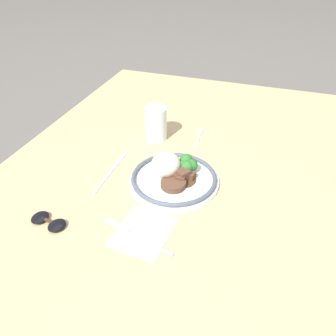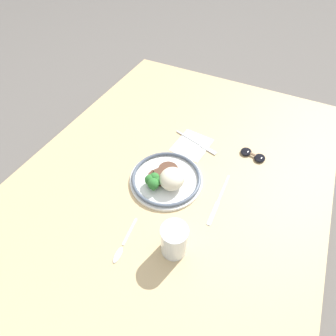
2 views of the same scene
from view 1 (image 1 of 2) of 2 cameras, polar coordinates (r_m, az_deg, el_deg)
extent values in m
plane|color=#5B5651|center=(0.95, 0.98, -2.66)|extent=(8.00, 8.00, 0.00)
cube|color=tan|center=(0.94, 0.99, -1.90)|extent=(1.49, 1.01, 0.03)
cube|color=silver|center=(0.77, -4.29, -10.97)|extent=(0.15, 0.13, 0.00)
cylinder|color=white|center=(0.90, 1.04, -2.20)|extent=(0.25, 0.25, 0.01)
torus|color=#4C5666|center=(0.90, 1.05, -1.64)|extent=(0.24, 0.24, 0.01)
ellipsoid|color=beige|center=(0.90, -0.37, 0.64)|extent=(0.09, 0.08, 0.07)
cylinder|color=brown|center=(0.87, 0.93, -2.75)|extent=(0.07, 0.07, 0.02)
cylinder|color=#51331E|center=(0.90, 2.45, -1.98)|extent=(0.08, 0.08, 0.00)
cube|color=brown|center=(0.91, 3.18, -0.45)|extent=(0.04, 0.04, 0.03)
cube|color=brown|center=(0.90, 2.03, -0.59)|extent=(0.04, 0.04, 0.03)
cube|color=brown|center=(0.89, 2.58, -1.26)|extent=(0.04, 0.04, 0.03)
cube|color=brown|center=(0.89, 1.46, -1.39)|extent=(0.03, 0.03, 0.02)
cube|color=brown|center=(0.88, 2.22, -1.97)|extent=(0.03, 0.03, 0.02)
cube|color=brown|center=(0.90, 4.01, -1.39)|extent=(0.03, 0.03, 0.02)
cylinder|color=#5B8E47|center=(0.94, 3.13, 0.27)|extent=(0.01, 0.01, 0.01)
sphere|color=#2D702D|center=(0.92, 3.17, 1.34)|extent=(0.04, 0.04, 0.04)
cylinder|color=#5B8E47|center=(0.92, 4.04, -0.47)|extent=(0.01, 0.01, 0.01)
sphere|color=#2D702D|center=(0.91, 4.08, 0.48)|extent=(0.04, 0.04, 0.04)
cylinder|color=#5B8E47|center=(0.92, 3.36, -0.59)|extent=(0.01, 0.01, 0.01)
sphere|color=#2D702D|center=(0.91, 3.40, 0.42)|extent=(0.03, 0.03, 0.03)
cylinder|color=#5B8E47|center=(0.92, 2.53, -0.41)|extent=(0.01, 0.01, 0.01)
sphere|color=#2D702D|center=(0.91, 2.55, 0.46)|extent=(0.03, 0.03, 0.03)
cylinder|color=#F4AD19|center=(1.08, -2.10, 7.37)|extent=(0.06, 0.06, 0.09)
cylinder|color=white|center=(1.08, -2.11, 7.79)|extent=(0.07, 0.07, 0.11)
cube|color=silver|center=(0.74, -3.06, -12.97)|extent=(0.04, 0.12, 0.00)
cube|color=silver|center=(0.79, -8.89, -9.82)|extent=(0.03, 0.07, 0.00)
cube|color=silver|center=(0.93, -10.98, -1.99)|extent=(0.12, 0.01, 0.00)
cube|color=silver|center=(1.00, -8.37, 1.48)|extent=(0.09, 0.01, 0.00)
cube|color=silver|center=(1.08, 5.09, 4.39)|extent=(0.09, 0.02, 0.00)
ellipsoid|color=silver|center=(1.14, 5.64, 6.37)|extent=(0.05, 0.02, 0.01)
ellipsoid|color=black|center=(0.82, -18.78, -9.44)|extent=(0.05, 0.05, 0.01)
ellipsoid|color=black|center=(0.85, -21.39, -8.02)|extent=(0.05, 0.05, 0.01)
cube|color=#472D19|center=(0.83, -20.14, -8.62)|extent=(0.01, 0.02, 0.00)
camera|label=2|loc=(1.26, -4.03, 42.41)|focal=28.00mm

